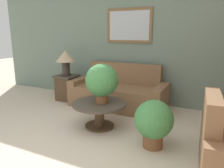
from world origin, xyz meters
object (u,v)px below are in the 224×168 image
couch_main (119,93)px  potted_plant_floor (154,121)px  side_table (67,87)px  table_lamp (65,59)px  coffee_table (99,109)px  potted_plant_on_table (102,81)px

couch_main → potted_plant_floor: (1.14, -1.37, 0.09)m
couch_main → potted_plant_floor: bearing=-50.3°
couch_main → side_table: size_ratio=3.41×
couch_main → table_lamp: (-1.30, -0.10, 0.68)m
coffee_table → table_lamp: 1.88m
table_lamp → potted_plant_floor: size_ratio=0.85×
potted_plant_floor → coffee_table: bearing=165.1°
couch_main → side_table: 1.30m
potted_plant_floor → table_lamp: bearing=152.4°
side_table → potted_plant_floor: (2.43, -1.27, 0.08)m
coffee_table → side_table: bearing=145.0°
side_table → potted_plant_floor: potted_plant_floor is taller
potted_plant_on_table → potted_plant_floor: potted_plant_on_table is taller
potted_plant_on_table → side_table: bearing=146.5°
coffee_table → potted_plant_floor: (1.00, -0.26, 0.07)m
side_table → table_lamp: size_ratio=1.03×
coffee_table → side_table: (-1.44, 1.01, -0.01)m
coffee_table → potted_plant_floor: 1.03m
potted_plant_floor → side_table: bearing=152.4°
potted_plant_on_table → potted_plant_floor: (0.96, -0.29, -0.41)m
couch_main → potted_plant_on_table: size_ratio=3.11×
couch_main → potted_plant_on_table: bearing=-80.5°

